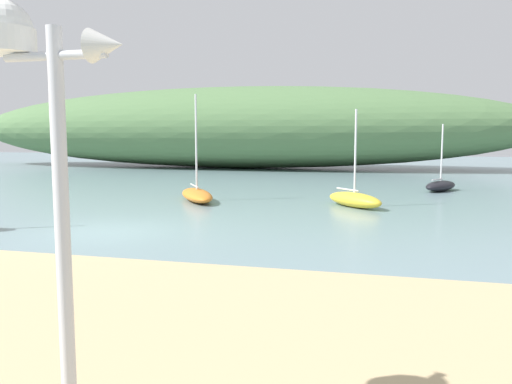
{
  "coord_description": "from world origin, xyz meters",
  "views": [
    {
      "loc": [
        7.75,
        -12.81,
        2.75
      ],
      "look_at": [
        3.78,
        2.72,
        0.96
      ],
      "focal_mm": 35.31,
      "sensor_mm": 36.0,
      "label": 1
    }
  ],
  "objects_px": {
    "mast_structure": "(30,89)",
    "sailboat_mid_channel": "(354,199)",
    "sailboat_centre_water": "(197,194)",
    "sailboat_inner_mooring": "(441,185)"
  },
  "relations": [
    {
      "from": "mast_structure",
      "to": "sailboat_inner_mooring",
      "type": "height_order",
      "value": "mast_structure"
    },
    {
      "from": "mast_structure",
      "to": "sailboat_inner_mooring",
      "type": "distance_m",
      "value": 23.95
    },
    {
      "from": "sailboat_inner_mooring",
      "to": "sailboat_centre_water",
      "type": "xyz_separation_m",
      "value": [
        -10.44,
        -6.68,
        -0.0
      ]
    },
    {
      "from": "sailboat_inner_mooring",
      "to": "sailboat_mid_channel",
      "type": "xyz_separation_m",
      "value": [
        -3.85,
        -6.88,
        0.03
      ]
    },
    {
      "from": "sailboat_mid_channel",
      "to": "sailboat_centre_water",
      "type": "bearing_deg",
      "value": 178.32
    },
    {
      "from": "sailboat_inner_mooring",
      "to": "sailboat_mid_channel",
      "type": "height_order",
      "value": "sailboat_mid_channel"
    },
    {
      "from": "mast_structure",
      "to": "sailboat_centre_water",
      "type": "relative_size",
      "value": 0.8
    },
    {
      "from": "mast_structure",
      "to": "sailboat_mid_channel",
      "type": "bearing_deg",
      "value": 84.37
    },
    {
      "from": "sailboat_inner_mooring",
      "to": "sailboat_mid_channel",
      "type": "bearing_deg",
      "value": -119.24
    },
    {
      "from": "mast_structure",
      "to": "sailboat_inner_mooring",
      "type": "relative_size",
      "value": 1.08
    }
  ]
}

